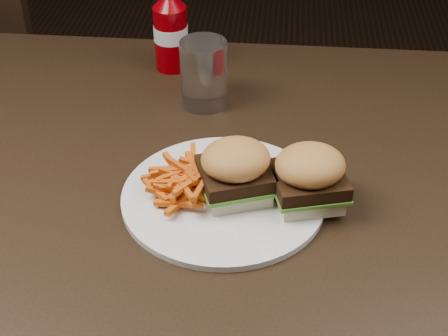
# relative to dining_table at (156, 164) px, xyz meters

# --- Properties ---
(dining_table) EXTENTS (1.20, 0.80, 0.04)m
(dining_table) POSITION_rel_dining_table_xyz_m (0.00, 0.00, 0.00)
(dining_table) COLOR black
(dining_table) RESTS_ON ground
(chair_far) EXTENTS (0.44, 0.44, 0.04)m
(chair_far) POSITION_rel_dining_table_xyz_m (-0.53, 0.67, -0.30)
(chair_far) COLOR black
(chair_far) RESTS_ON ground
(plate) EXTENTS (0.29, 0.29, 0.01)m
(plate) POSITION_rel_dining_table_xyz_m (0.12, -0.11, 0.03)
(plate) COLOR white
(plate) RESTS_ON dining_table
(sandwich_half_a) EXTENTS (0.11, 0.11, 0.02)m
(sandwich_half_a) POSITION_rel_dining_table_xyz_m (0.14, -0.10, 0.04)
(sandwich_half_a) COLOR beige
(sandwich_half_a) RESTS_ON plate
(sandwich_half_b) EXTENTS (0.11, 0.10, 0.02)m
(sandwich_half_b) POSITION_rel_dining_table_xyz_m (0.24, -0.11, 0.04)
(sandwich_half_b) COLOR beige
(sandwich_half_b) RESTS_ON plate
(fries_pile) EXTENTS (0.11, 0.11, 0.04)m
(fries_pile) POSITION_rel_dining_table_xyz_m (0.06, -0.10, 0.05)
(fries_pile) COLOR #D1480A
(fries_pile) RESTS_ON plate
(ketchup_bottle) EXTENTS (0.07, 0.07, 0.13)m
(ketchup_bottle) POSITION_rel_dining_table_xyz_m (-0.02, 0.29, 0.08)
(ketchup_bottle) COLOR #7D0005
(ketchup_bottle) RESTS_ON dining_table
(tumbler) EXTENTS (0.10, 0.10, 0.13)m
(tumbler) POSITION_rel_dining_table_xyz_m (0.06, 0.16, 0.08)
(tumbler) COLOR white
(tumbler) RESTS_ON dining_table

